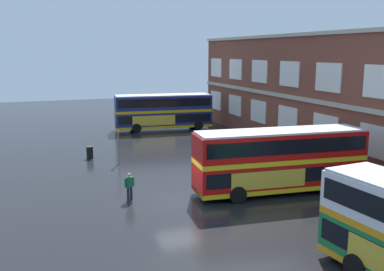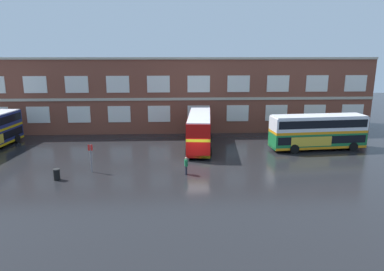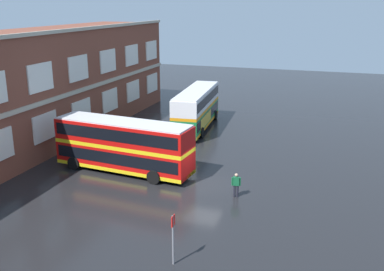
% 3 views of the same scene
% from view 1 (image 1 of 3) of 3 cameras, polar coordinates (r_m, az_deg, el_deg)
% --- Properties ---
extents(ground_plane, '(120.00, 120.00, 0.00)m').
position_cam_1_polar(ground_plane, '(27.46, 2.12, -8.05)').
color(ground_plane, black).
extents(double_decker_near, '(3.75, 11.21, 4.07)m').
position_cam_1_polar(double_decker_near, '(50.38, -3.76, 3.19)').
color(double_decker_near, navy).
rests_on(double_decker_near, ground).
extents(double_decker_middle, '(3.65, 11.19, 4.07)m').
position_cam_1_polar(double_decker_middle, '(28.32, 11.43, -3.14)').
color(double_decker_middle, red).
rests_on(double_decker_middle, ground).
extents(waiting_passenger, '(0.31, 0.64, 1.70)m').
position_cam_1_polar(waiting_passenger, '(26.93, -8.18, -6.46)').
color(waiting_passenger, black).
rests_on(waiting_passenger, ground).
extents(bus_stand_flag, '(0.44, 0.10, 2.70)m').
position_cam_1_polar(bus_stand_flag, '(35.48, -9.60, -1.08)').
color(bus_stand_flag, slate).
rests_on(bus_stand_flag, ground).
extents(station_litter_bin, '(0.60, 0.60, 1.03)m').
position_cam_1_polar(station_litter_bin, '(37.96, -13.22, -2.15)').
color(station_litter_bin, black).
rests_on(station_litter_bin, ground).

